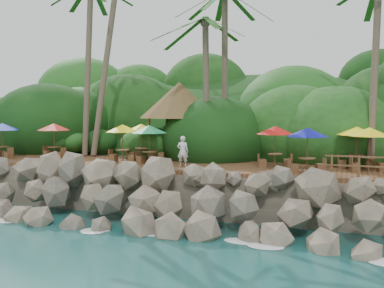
% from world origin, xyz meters
% --- Properties ---
extents(ground, '(140.00, 140.00, 0.00)m').
position_xyz_m(ground, '(0.00, 0.00, 0.00)').
color(ground, '#19514F').
rests_on(ground, ground).
extents(land_base, '(32.00, 25.20, 2.10)m').
position_xyz_m(land_base, '(0.00, 16.00, 1.05)').
color(land_base, gray).
rests_on(land_base, ground).
extents(jungle_hill, '(44.80, 28.00, 15.40)m').
position_xyz_m(jungle_hill, '(0.00, 23.50, 0.00)').
color(jungle_hill, '#143811').
rests_on(jungle_hill, ground).
extents(seawall, '(29.00, 4.00, 2.30)m').
position_xyz_m(seawall, '(0.00, 2.00, 1.15)').
color(seawall, gray).
rests_on(seawall, ground).
extents(terrace, '(26.00, 5.00, 0.20)m').
position_xyz_m(terrace, '(0.00, 6.00, 2.20)').
color(terrace, brown).
rests_on(terrace, land_base).
extents(jungle_foliage, '(44.00, 16.00, 12.00)m').
position_xyz_m(jungle_foliage, '(0.00, 15.00, 0.00)').
color(jungle_foliage, '#143811').
rests_on(jungle_foliage, ground).
extents(foam_line, '(25.20, 0.80, 0.06)m').
position_xyz_m(foam_line, '(0.00, 0.30, 0.03)').
color(foam_line, white).
rests_on(foam_line, ground).
extents(palapa, '(4.87, 4.87, 4.60)m').
position_xyz_m(palapa, '(-1.98, 9.36, 5.79)').
color(palapa, brown).
rests_on(palapa, ground).
extents(dining_clusters, '(24.74, 4.24, 2.10)m').
position_xyz_m(dining_clusters, '(0.84, 5.88, 4.04)').
color(dining_clusters, brown).
rests_on(dining_clusters, terrace).
extents(waiter, '(0.63, 0.47, 1.59)m').
position_xyz_m(waiter, '(-0.14, 4.95, 3.09)').
color(waiter, silver).
rests_on(waiter, terrace).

